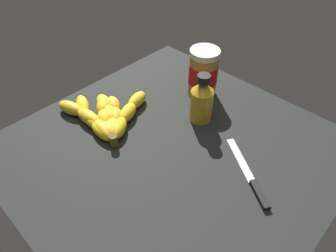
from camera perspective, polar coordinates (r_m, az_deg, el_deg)
ground_plane at (r=74.86cm, az=0.72°, el=-4.95°), size 71.88×71.94×3.33cm
banana_bunch at (r=80.84cm, az=-11.60°, el=1.75°), size 23.35×21.40×3.64cm
peanut_butter_jar at (r=86.91cm, az=6.61°, el=9.94°), size 8.22×8.22×13.90cm
honey_bottle at (r=77.81cm, az=6.35°, el=4.83°), size 5.86×5.86×13.68cm
butter_knife at (r=69.73cm, az=15.16°, el=-9.18°), size 17.92×12.68×1.20cm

